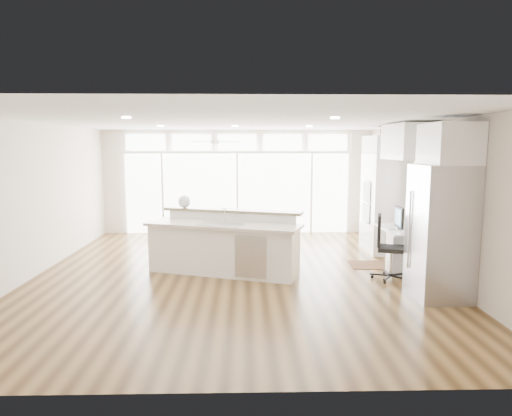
{
  "coord_description": "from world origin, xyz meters",
  "views": [
    {
      "loc": [
        0.2,
        -7.96,
        2.25
      ],
      "look_at": [
        0.41,
        0.6,
        1.11
      ],
      "focal_mm": 32.0,
      "sensor_mm": 36.0,
      "label": 1
    }
  ],
  "objects": [
    {
      "name": "potted_plant",
      "position": [
        3.17,
        1.8,
        2.62
      ],
      "size": [
        0.27,
        0.3,
        0.24
      ],
      "primitive_type": "imported",
      "rotation": [
        0.0,
        0.0,
        -0.0
      ],
      "color": "#345725",
      "rests_on": "oven_cabinet"
    },
    {
      "name": "keyboard",
      "position": [
        2.88,
        0.3,
        0.77
      ],
      "size": [
        0.13,
        0.34,
        0.02
      ],
      "primitive_type": "cube",
      "rotation": [
        0.0,
        0.0,
        0.01
      ],
      "color": "silver",
      "rests_on": "desk_nook"
    },
    {
      "name": "ceiling_fan",
      "position": [
        -0.5,
        2.8,
        2.48
      ],
      "size": [
        1.16,
        1.16,
        0.32
      ],
      "primitive_type": "cube",
      "color": "white",
      "rests_on": "ceiling"
    },
    {
      "name": "floor",
      "position": [
        0.0,
        0.0,
        -0.01
      ],
      "size": [
        7.0,
        8.0,
        0.02
      ],
      "primitive_type": "cube",
      "color": "#472F15",
      "rests_on": "ground"
    },
    {
      "name": "monitor",
      "position": [
        3.05,
        0.3,
        0.97
      ],
      "size": [
        0.13,
        0.52,
        0.43
      ],
      "primitive_type": "cube",
      "rotation": [
        0.0,
        0.0,
        -0.08
      ],
      "color": "black",
      "rests_on": "desk_nook"
    },
    {
      "name": "framed_photos",
      "position": [
        3.46,
        0.92,
        1.4
      ],
      "size": [
        0.06,
        0.22,
        0.8
      ],
      "primitive_type": "cube",
      "color": "black",
      "rests_on": "wall_right"
    },
    {
      "name": "transom_row",
      "position": [
        0.0,
        3.94,
        2.38
      ],
      "size": [
        5.9,
        0.06,
        0.4
      ],
      "primitive_type": "cube",
      "color": "white",
      "rests_on": "wall_back"
    },
    {
      "name": "desk_nook",
      "position": [
        3.13,
        0.3,
        0.38
      ],
      "size": [
        0.72,
        1.3,
        0.76
      ],
      "primitive_type": "cube",
      "color": "white",
      "rests_on": "floor"
    },
    {
      "name": "fridge_cabinet",
      "position": [
        3.17,
        -1.35,
        2.3
      ],
      "size": [
        0.64,
        0.9,
        0.6
      ],
      "primitive_type": "cube",
      "color": "white",
      "rests_on": "wall_right"
    },
    {
      "name": "wall_left",
      "position": [
        -3.5,
        0.0,
        1.35
      ],
      "size": [
        0.04,
        8.0,
        2.7
      ],
      "primitive_type": "cube",
      "color": "beige",
      "rests_on": "floor"
    },
    {
      "name": "office_chair",
      "position": [
        2.69,
        -0.42,
        0.55
      ],
      "size": [
        0.7,
        0.67,
        1.11
      ],
      "primitive_type": "cube",
      "rotation": [
        0.0,
        0.0,
        -0.28
      ],
      "color": "black",
      "rests_on": "floor"
    },
    {
      "name": "oven_cabinet",
      "position": [
        3.17,
        1.8,
        1.25
      ],
      "size": [
        0.64,
        1.2,
        2.5
      ],
      "primitive_type": "cube",
      "color": "white",
      "rests_on": "floor"
    },
    {
      "name": "upper_cabinets",
      "position": [
        3.17,
        0.3,
        2.35
      ],
      "size": [
        0.64,
        1.3,
        0.64
      ],
      "primitive_type": "cube",
      "color": "white",
      "rests_on": "wall_right"
    },
    {
      "name": "wall_front",
      "position": [
        0.0,
        -4.0,
        1.35
      ],
      "size": [
        7.0,
        0.04,
        2.7
      ],
      "primitive_type": "cube",
      "color": "beige",
      "rests_on": "floor"
    },
    {
      "name": "glass_wall",
      "position": [
        0.0,
        3.94,
        1.05
      ],
      "size": [
        5.8,
        0.06,
        2.08
      ],
      "primitive_type": "cube",
      "color": "white",
      "rests_on": "wall_back"
    },
    {
      "name": "wall_back",
      "position": [
        0.0,
        4.0,
        1.35
      ],
      "size": [
        7.0,
        0.04,
        2.7
      ],
      "primitive_type": "cube",
      "color": "beige",
      "rests_on": "floor"
    },
    {
      "name": "ceiling",
      "position": [
        0.0,
        0.0,
        2.7
      ],
      "size": [
        7.0,
        8.0,
        0.02
      ],
      "primitive_type": "cube",
      "color": "silver",
      "rests_on": "wall_back"
    },
    {
      "name": "kitchen_island",
      "position": [
        -0.19,
        0.06,
        0.55
      ],
      "size": [
        2.96,
        1.88,
        1.1
      ],
      "primitive_type": "cube",
      "rotation": [
        0.0,
        0.0,
        -0.33
      ],
      "color": "white",
      "rests_on": "floor"
    },
    {
      "name": "recessed_lights",
      "position": [
        0.0,
        0.2,
        2.68
      ],
      "size": [
        3.4,
        3.0,
        0.02
      ],
      "primitive_type": "cube",
      "color": "white",
      "rests_on": "ceiling"
    },
    {
      "name": "fishbowl",
      "position": [
        -0.96,
        0.74,
        1.22
      ],
      "size": [
        0.28,
        0.28,
        0.24
      ],
      "primitive_type": "sphere",
      "rotation": [
        0.0,
        0.0,
        -0.2
      ],
      "color": "silver",
      "rests_on": "kitchen_island"
    },
    {
      "name": "desk_window",
      "position": [
        3.46,
        0.3,
        1.55
      ],
      "size": [
        0.04,
        0.85,
        0.85
      ],
      "primitive_type": "cube",
      "color": "white",
      "rests_on": "wall_right"
    },
    {
      "name": "refrigerator",
      "position": [
        3.11,
        -1.35,
        1.0
      ],
      "size": [
        0.76,
        0.9,
        2.0
      ],
      "primitive_type": "cube",
      "color": "#B3B3B8",
      "rests_on": "floor"
    },
    {
      "name": "wall_right",
      "position": [
        3.5,
        0.0,
        1.35
      ],
      "size": [
        0.04,
        8.0,
        2.7
      ],
      "primitive_type": "cube",
      "color": "beige",
      "rests_on": "floor"
    },
    {
      "name": "rug",
      "position": [
        2.68,
        0.54,
        0.01
      ],
      "size": [
        0.93,
        0.69,
        0.01
      ],
      "primitive_type": "cube",
      "rotation": [
        0.0,
        0.0,
        -0.04
      ],
      "color": "#381E11",
      "rests_on": "floor"
    }
  ]
}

